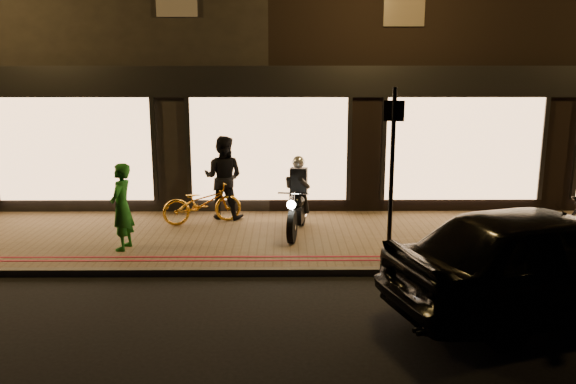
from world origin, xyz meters
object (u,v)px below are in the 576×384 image
Objects in this scene: motorcycle at (297,204)px; bicycle_gold at (202,203)px; sign_post at (392,164)px; parked_car at (546,259)px; person_green at (122,207)px.

bicycle_gold is (-2.05, 0.77, -0.16)m from motorcycle.
sign_post is 1.74× the size of bicycle_gold.
sign_post is (1.61, -1.51, 1.06)m from motorcycle.
sign_post is at bearing 23.17° from parked_car.
motorcycle is 0.42× the size of parked_car.
parked_car is (6.69, -2.59, -0.14)m from person_green.
parked_car is at bearing 75.99° from person_green.
bicycle_gold is (-3.66, 2.28, -1.22)m from sign_post.
sign_post reaches higher than bicycle_gold.
sign_post is at bearing -33.35° from motorcycle.
person_green is 0.35× the size of parked_car.
bicycle_gold is at bearing 33.90° from parked_car.
bicycle_gold is 7.03m from parked_car.
person_green is at bearing 174.53° from sign_post.
sign_post is at bearing 91.72° from person_green.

